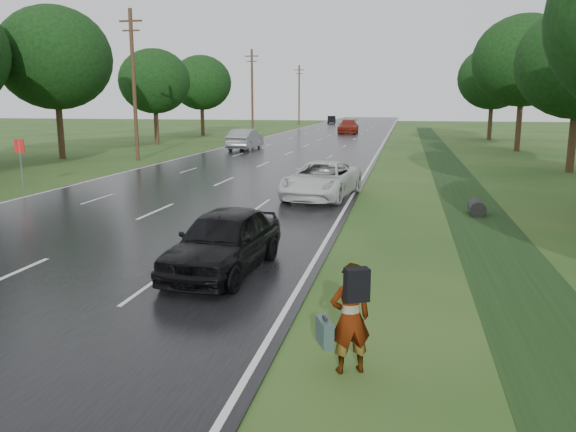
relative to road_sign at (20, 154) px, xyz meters
The scene contains 21 objects.
ground 14.80m from the road_sign, 54.69° to the right, with size 220.00×220.00×0.00m, color #234819.
road 34.12m from the road_sign, 75.56° to the left, with size 14.00×180.00×0.04m, color black.
edge_stripe_east 36.39m from the road_sign, 65.20° to the left, with size 0.12×180.00×0.01m, color silver.
edge_stripe_west 33.08m from the road_sign, 86.96° to the left, with size 0.12×180.00×0.01m, color silver.
center_line 34.11m from the road_sign, 75.56° to the left, with size 0.12×180.00×0.01m, color silver.
drainage_ditch 21.16m from the road_sign, 18.54° to the left, with size 2.20×120.00×0.56m.
road_sign is the anchor object (origin of this frame).
utility_pole_mid 13.50m from the road_sign, 93.08° to the left, with size 1.60×0.26×10.00m.
utility_pole_far 43.15m from the road_sign, 90.93° to the left, with size 1.60×0.26×10.00m.
utility_pole_distant 73.09m from the road_sign, 90.55° to the left, with size 1.60×0.26×10.00m.
tree_east_d 37.39m from the road_sign, 44.67° to the left, with size 8.00×8.00×10.76m.
tree_east_f 47.94m from the road_sign, 56.98° to the left, with size 7.20×7.20×9.62m.
tree_west_c 15.46m from the road_sign, 116.57° to the left, with size 7.80×7.80×10.43m.
tree_west_d 27.91m from the road_sign, 101.92° to the left, with size 6.60×6.60×8.80m.
tree_west_f 41.72m from the road_sign, 98.74° to the left, with size 7.00×7.00×9.29m.
pedestrian 22.43m from the road_sign, 41.90° to the right, with size 0.91×0.70×1.71m.
white_pickup 14.03m from the road_sign, ahead, with size 2.47×5.36×1.49m, color silver.
dark_sedan 17.00m from the road_sign, 38.49° to the right, with size 1.77×4.41×1.50m, color black.
silver_sedan 22.96m from the road_sign, 79.25° to the left, with size 1.82×5.21×1.72m, color gray.
far_car_red 50.34m from the road_sign, 78.35° to the left, with size 2.36×5.80×1.68m, color maroon.
far_car_dark 80.98m from the road_sign, 87.26° to the left, with size 1.44×4.13×1.36m, color black.
Camera 1 is at (8.90, -10.81, 4.01)m, focal length 35.00 mm.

